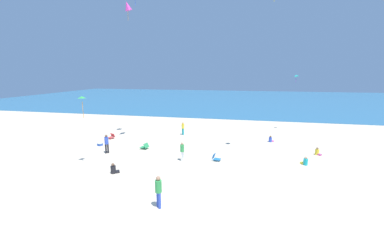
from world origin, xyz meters
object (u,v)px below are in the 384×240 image
cooler_box (100,144)px  person_2 (183,127)px  person_3 (182,150)px  person_0 (114,169)px  person_7 (271,140)px  kite_magenta (128,6)px  kite_teal (296,76)px  beach_chair_far_left (145,146)px  person_5 (305,162)px  person_6 (107,143)px  kite_green (82,98)px  person_4 (317,152)px  beach_chair_near_camera (216,158)px  person_1 (158,190)px  beach_chair_far_right (112,136)px

cooler_box → person_2: (6.75, 5.67, 0.72)m
person_2 → person_3: (1.97, -7.97, 0.03)m
person_0 → person_7: 15.43m
kite_magenta → kite_teal: bearing=20.8°
beach_chair_far_left → person_3: size_ratio=0.53×
beach_chair_far_left → person_7: 12.43m
person_0 → person_5: person_0 is taller
person_6 → kite_green: bearing=-46.9°
person_7 → kite_green: 17.66m
beach_chair_far_left → kite_magenta: bearing=-39.6°
beach_chair_far_left → person_7: person_7 is taller
person_4 → kite_green: 19.23m
beach_chair_near_camera → person_6: person_6 is taller
person_4 → cooler_box: bearing=-135.8°
person_1 → person_6: bearing=-90.3°
person_2 → kite_green: 12.24m
beach_chair_far_right → person_0: bearing=50.7°
cooler_box → person_3: size_ratio=0.33×
person_1 → person_3: person_1 is taller
person_5 → kite_teal: bearing=-46.5°
person_0 → person_3: bearing=5.7°
person_4 → person_6: size_ratio=0.40×
beach_chair_near_camera → person_1: person_1 is taller
kite_green → beach_chair_far_right: bearing=107.4°
cooler_box → person_6: bearing=-44.6°
beach_chair_near_camera → kite_teal: (7.73, 11.97, 6.27)m
person_1 → person_2: 15.04m
beach_chair_far_right → person_7: size_ratio=1.23×
person_1 → person_5: (8.77, 7.97, -0.75)m
beach_chair_far_right → kite_teal: size_ratio=0.87×
person_6 → kite_teal: bearing=75.5°
beach_chair_near_camera → cooler_box: bearing=-174.8°
person_3 → person_6: 6.83m
person_6 → kite_teal: size_ratio=1.80×
person_1 → kite_green: kite_green is taller
person_2 → person_3: size_ratio=0.96×
person_0 → kite_teal: size_ratio=0.81×
beach_chair_far_left → person_0: 5.58m
beach_chair_far_right → kite_teal: (19.28, 7.70, 6.27)m
person_2 → kite_teal: (12.27, 4.58, 5.66)m
beach_chair_near_camera → person_3: person_3 is taller
person_5 → person_6: bearing=51.0°
beach_chair_near_camera → person_0: bearing=-135.2°
person_3 → person_5: (9.29, 1.11, -0.63)m
beach_chair_near_camera → beach_chair_far_left: bearing=-179.9°
cooler_box → person_4: person_4 is taller
beach_chair_far_left → person_3: (4.09, -2.22, 0.63)m
person_6 → kite_magenta: size_ratio=0.90×
beach_chair_far_left → kite_green: size_ratio=0.52×
person_0 → person_5: (13.31, 4.47, -0.02)m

